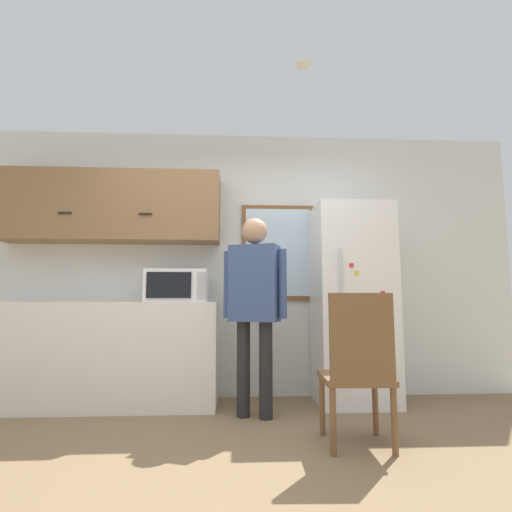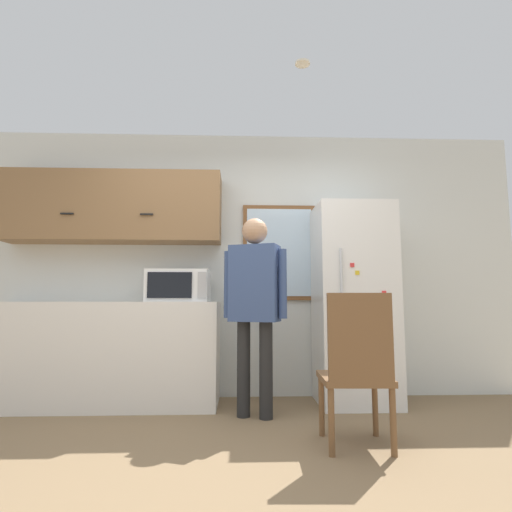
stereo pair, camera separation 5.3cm
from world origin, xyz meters
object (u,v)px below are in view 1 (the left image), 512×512
Objects in this scene: refrigerator at (352,303)px; person at (255,294)px; microwave at (178,286)px; chair at (358,364)px.

person is at bearing -157.03° from refrigerator.
microwave reaches higher than chair.
person reaches higher than microwave.
person is 1.09m from chair.
refrigerator is (0.95, 0.40, -0.07)m from person.
chair is at bearing -29.83° from person.
refrigerator reaches higher than chair.
refrigerator reaches higher than person.
microwave is 0.56× the size of chair.
refrigerator is (1.65, 0.01, -0.15)m from microwave.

